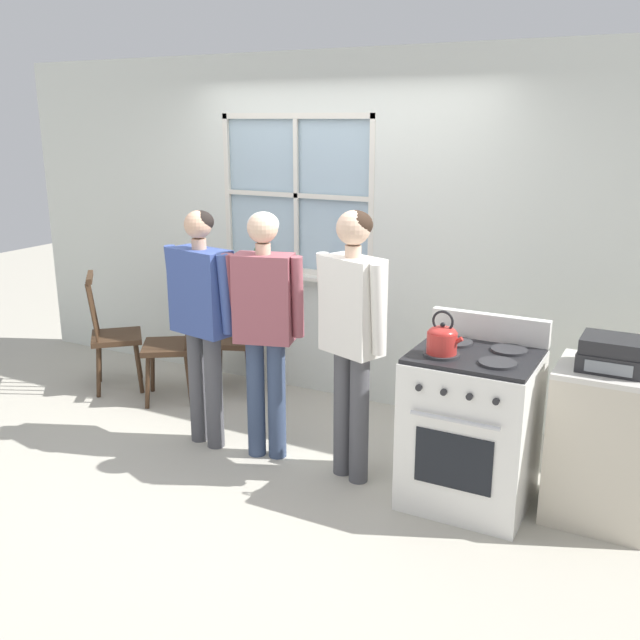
# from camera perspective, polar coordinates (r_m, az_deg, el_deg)

# --- Properties ---
(ground_plane) EXTENTS (16.00, 16.00, 0.00)m
(ground_plane) POSITION_cam_1_polar(r_m,az_deg,el_deg) (4.84, -5.62, -11.33)
(ground_plane) COLOR #B2AD9E
(wall_back) EXTENTS (6.40, 0.16, 2.70)m
(wall_back) POSITION_cam_1_polar(r_m,az_deg,el_deg) (5.58, 2.22, 6.78)
(wall_back) COLOR silver
(wall_back) RESTS_ON ground_plane
(chair_by_window) EXTENTS (0.57, 0.57, 0.99)m
(chair_by_window) POSITION_cam_1_polar(r_m,az_deg,el_deg) (5.83, -11.79, -2.05)
(chair_by_window) COLOR #3D2819
(chair_by_window) RESTS_ON ground_plane
(chair_near_wall) EXTENTS (0.53, 0.54, 0.99)m
(chair_near_wall) POSITION_cam_1_polar(r_m,az_deg,el_deg) (5.90, -6.75, -1.58)
(chair_near_wall) COLOR #3D2819
(chair_near_wall) RESTS_ON ground_plane
(chair_center_cluster) EXTENTS (0.58, 0.58, 0.99)m
(chair_center_cluster) POSITION_cam_1_polar(r_m,az_deg,el_deg) (6.18, -16.17, -1.30)
(chair_center_cluster) COLOR #3D2819
(chair_center_cluster) RESTS_ON ground_plane
(person_elderly_left) EXTENTS (0.60, 0.29, 1.63)m
(person_elderly_left) POSITION_cam_1_polar(r_m,az_deg,el_deg) (4.83, -9.43, 0.94)
(person_elderly_left) COLOR #4C4C51
(person_elderly_left) RESTS_ON ground_plane
(person_teen_center) EXTENTS (0.54, 0.31, 1.65)m
(person_teen_center) POSITION_cam_1_polar(r_m,az_deg,el_deg) (4.59, -4.47, 0.45)
(person_teen_center) COLOR #384766
(person_teen_center) RESTS_ON ground_plane
(person_adult_right) EXTENTS (0.53, 0.33, 1.69)m
(person_adult_right) POSITION_cam_1_polar(r_m,az_deg,el_deg) (4.28, 2.59, -0.15)
(person_adult_right) COLOR #4C4C51
(person_adult_right) RESTS_ON ground_plane
(stove) EXTENTS (0.70, 0.68, 1.08)m
(stove) POSITION_cam_1_polar(r_m,az_deg,el_deg) (4.29, 11.99, -8.34)
(stove) COLOR white
(stove) RESTS_ON ground_plane
(kettle) EXTENTS (0.21, 0.17, 0.25)m
(kettle) POSITION_cam_1_polar(r_m,az_deg,el_deg) (4.02, 9.75, -1.47)
(kettle) COLOR red
(kettle) RESTS_ON stove
(potted_plant) EXTENTS (0.13, 0.13, 0.31)m
(potted_plant) POSITION_cam_1_polar(r_m,az_deg,el_deg) (5.92, -4.92, 4.81)
(potted_plant) COLOR #935B3D
(potted_plant) RESTS_ON wall_back
(side_counter) EXTENTS (0.55, 0.50, 0.90)m
(side_counter) POSITION_cam_1_polar(r_m,az_deg,el_deg) (4.34, 21.63, -9.22)
(side_counter) COLOR beige
(side_counter) RESTS_ON ground_plane
(stereo) EXTENTS (0.34, 0.29, 0.18)m
(stereo) POSITION_cam_1_polar(r_m,az_deg,el_deg) (4.13, 22.35, -2.53)
(stereo) COLOR #232326
(stereo) RESTS_ON side_counter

